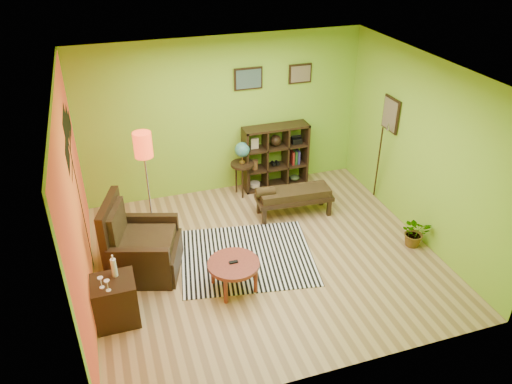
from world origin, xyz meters
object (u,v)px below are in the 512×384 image
object	(u,v)px
side_cabinet	(116,301)
potted_plant	(415,235)
coffee_table	(234,266)
bench	(292,195)
globe_table	(242,156)
cube_shelf	(276,157)
floor_lamp	(144,155)
armchair	(140,250)

from	to	relation	value
side_cabinet	potted_plant	bearing A→B (deg)	3.06
coffee_table	bench	bearing A→B (deg)	46.26
potted_plant	globe_table	bearing A→B (deg)	131.54
cube_shelf	coffee_table	bearing A→B (deg)	-121.03
bench	side_cabinet	bearing A→B (deg)	-151.29
floor_lamp	globe_table	size ratio (longest dim) A/B	1.78
cube_shelf	globe_table	bearing A→B (deg)	-169.57
floor_lamp	cube_shelf	size ratio (longest dim) A/B	1.53
bench	globe_table	bearing A→B (deg)	122.81
coffee_table	floor_lamp	distance (m)	2.06
coffee_table	side_cabinet	xyz separation A→B (m)	(-1.57, -0.14, -0.05)
armchair	floor_lamp	distance (m)	1.36
potted_plant	cube_shelf	bearing A→B (deg)	119.39
floor_lamp	bench	world-z (taller)	floor_lamp
armchair	globe_table	bearing A→B (deg)	39.08
coffee_table	armchair	bearing A→B (deg)	145.33
coffee_table	bench	size ratio (longest dim) A/B	0.53
armchair	potted_plant	distance (m)	4.15
coffee_table	cube_shelf	world-z (taller)	cube_shelf
bench	floor_lamp	bearing A→B (deg)	-179.19
armchair	floor_lamp	size ratio (longest dim) A/B	0.64
globe_table	potted_plant	bearing A→B (deg)	-48.46
potted_plant	coffee_table	bearing A→B (deg)	-178.00
bench	armchair	bearing A→B (deg)	-164.62
side_cabinet	cube_shelf	bearing A→B (deg)	40.94
armchair	cube_shelf	distance (m)	3.23
cube_shelf	bench	size ratio (longest dim) A/B	0.91
floor_lamp	globe_table	distance (m)	2.11
floor_lamp	globe_table	world-z (taller)	floor_lamp
bench	potted_plant	bearing A→B (deg)	-43.81
cube_shelf	potted_plant	size ratio (longest dim) A/B	2.50
armchair	bench	bearing A→B (deg)	15.38
floor_lamp	bench	size ratio (longest dim) A/B	1.39
cube_shelf	floor_lamp	bearing A→B (deg)	-156.07
armchair	potted_plant	world-z (taller)	armchair
floor_lamp	potted_plant	size ratio (longest dim) A/B	3.82
coffee_table	armchair	xyz separation A→B (m)	(-1.16, 0.80, -0.03)
coffee_table	floor_lamp	size ratio (longest dim) A/B	0.38
side_cabinet	potted_plant	world-z (taller)	side_cabinet
side_cabinet	bench	bearing A→B (deg)	28.71
side_cabinet	floor_lamp	world-z (taller)	floor_lamp
coffee_table	armchair	world-z (taller)	armchair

